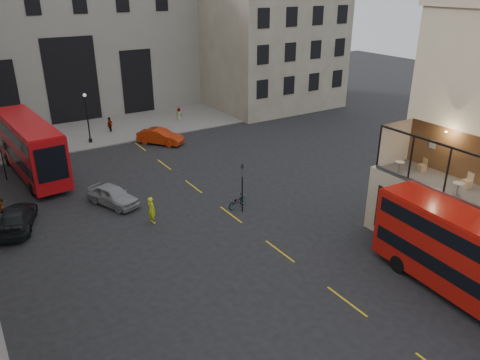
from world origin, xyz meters
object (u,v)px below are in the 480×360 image
bicycle (237,201)px  cafe_table_far (400,165)px  cafe_chair_d (422,167)px  bus_far (30,145)px  street_lamp_b (88,121)px  car_b (160,137)px  traffic_light_far (1,153)px  traffic_light_near (242,182)px  car_a (113,195)px  cafe_table_mid (458,187)px  cafe_chair_c (467,183)px  pedestrian_b (43,147)px  pedestrian_e (2,209)px  bus_near (475,259)px  pedestrian_d (179,114)px  car_c (16,218)px  cyclist (151,210)px  pedestrian_c (110,125)px

bicycle → cafe_table_far: cafe_table_far is taller
cafe_chair_d → bus_far: bearing=128.5°
street_lamp_b → car_b: street_lamp_b is taller
traffic_light_far → bus_far: bearing=-3.3°
traffic_light_near → car_a: traffic_light_near is taller
traffic_light_near → cafe_chair_d: 12.27m
cafe_table_mid → cafe_chair_c: (1.40, 0.32, -0.22)m
bus_far → pedestrian_b: 5.56m
traffic_light_far → pedestrian_e: traffic_light_far is taller
street_lamp_b → cafe_table_mid: cafe_table_mid is taller
street_lamp_b → bicycle: street_lamp_b is taller
bus_near → pedestrian_d: (2.20, 40.21, -1.83)m
bicycle → cafe_chair_d: bearing=-156.0°
car_c → cafe_chair_c: (22.63, -18.35, 4.10)m
cyclist → pedestrian_d: 26.29m
bicycle → cafe_chair_c: cafe_chair_c is taller
car_b → cafe_table_far: 27.04m
cafe_table_far → cafe_chair_d: 1.59m
pedestrian_d → bus_far: bearing=65.0°
cafe_chair_c → bicycle: bearing=121.6°
bus_near → cafe_table_mid: size_ratio=15.76×
cafe_chair_d → car_c: bearing=146.1°
car_a → car_c: (-6.86, -0.05, 0.01)m
traffic_light_far → bus_far: (2.32, -0.13, 0.38)m
car_c → cafe_table_far: size_ratio=7.51×
car_c → cafe_chair_c: size_ratio=5.85×
car_a → traffic_light_far: bearing=100.8°
car_b → pedestrian_e: car_b is taller
pedestrian_b → pedestrian_c: bearing=-36.7°
street_lamp_b → pedestrian_c: (2.97, 2.47, -1.49)m
pedestrian_e → bicycle: bearing=75.6°
car_a → cafe_chair_c: (15.77, -18.40, 4.10)m
pedestrian_e → cafe_chair_c: bearing=60.3°
car_b → cafe_chair_c: cafe_chair_c is taller
cafe_chair_c → traffic_light_far: bearing=128.1°
car_a → pedestrian_c: bearing=50.5°
car_b → car_c: bearing=178.0°
cafe_chair_c → traffic_light_near: bearing=123.6°
car_a → cafe_chair_c: cafe_chair_c is taller
traffic_light_far → cafe_chair_d: cafe_chair_d is taller
traffic_light_near → cyclist: (-6.35, 1.98, -1.44)m
cafe_chair_d → cafe_table_mid: bearing=-112.0°
pedestrian_e → traffic_light_near: bearing=73.0°
car_a → traffic_light_near: bearing=-61.2°
street_lamp_b → pedestrian_b: street_lamp_b is taller
car_c → cyclist: 9.29m
traffic_light_near → pedestrian_d: traffic_light_near is taller
pedestrian_e → pedestrian_b: bearing=168.5°
pedestrian_b → cafe_table_mid: cafe_table_mid is taller
car_a → cafe_table_mid: 23.99m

